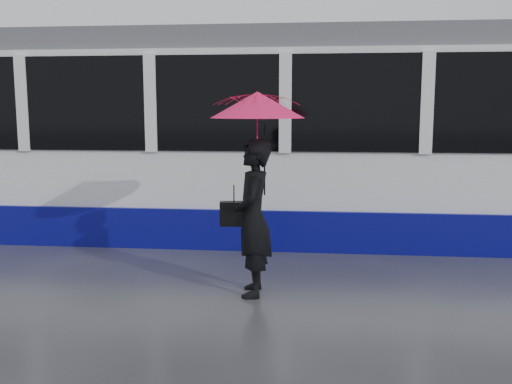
# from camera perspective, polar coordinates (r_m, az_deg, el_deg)

# --- Properties ---
(ground) EXTENTS (90.00, 90.00, 0.00)m
(ground) POSITION_cam_1_polar(r_m,az_deg,el_deg) (7.39, 1.56, -8.34)
(ground) COLOR #2D2D32
(ground) RESTS_ON ground
(rails) EXTENTS (34.00, 1.51, 0.02)m
(rails) POSITION_cam_1_polar(r_m,az_deg,el_deg) (9.81, 2.71, -4.13)
(rails) COLOR #3F3D38
(rails) RESTS_ON ground
(tram) EXTENTS (26.00, 2.56, 3.35)m
(tram) POSITION_cam_1_polar(r_m,az_deg,el_deg) (10.36, -16.48, 5.30)
(tram) COLOR white
(tram) RESTS_ON ground
(woman) EXTENTS (0.49, 0.69, 1.79)m
(woman) POSITION_cam_1_polar(r_m,az_deg,el_deg) (6.45, -0.30, -2.62)
(woman) COLOR black
(woman) RESTS_ON ground
(umbrella) EXTENTS (1.15, 1.15, 1.21)m
(umbrella) POSITION_cam_1_polar(r_m,az_deg,el_deg) (6.33, 0.14, 6.87)
(umbrella) COLOR #FF1573
(umbrella) RESTS_ON ground
(handbag) EXTENTS (0.33, 0.17, 0.46)m
(handbag) POSITION_cam_1_polar(r_m,az_deg,el_deg) (6.49, -2.21, -2.17)
(handbag) COLOR black
(handbag) RESTS_ON ground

